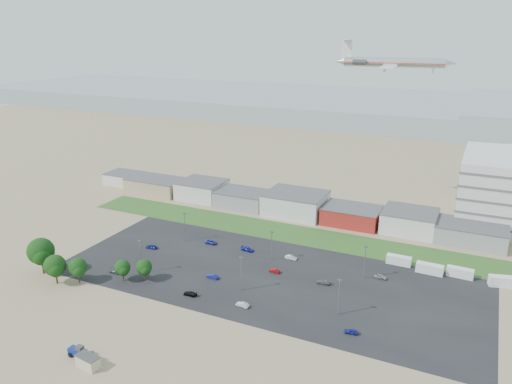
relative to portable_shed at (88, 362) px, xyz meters
The scene contains 35 objects.
ground 35.24m from the portable_shed, 69.38° to the left, with size 700.00×700.00×0.00m, color #8F7F5B.
parking_lot 55.76m from the portable_shed, 71.81° to the left, with size 120.00×50.00×0.01m, color black.
grass_strip 85.87m from the portable_shed, 81.70° to the left, with size 160.00×16.00×0.02m, color #2F5620.
hills_backdrop 351.89m from the portable_shed, 81.44° to the left, with size 700.00×200.00×9.00m, color gray, non-canonical shape.
building_row 104.09m from the portable_shed, 92.53° to the left, with size 170.00×20.00×8.00m, color silver, non-canonical shape.
portable_shed is the anchor object (origin of this frame).
telehandler 4.92m from the portable_shed, 159.24° to the left, with size 6.69×2.23×2.79m, color navy, non-canonical shape.
box_trailer_a 91.21m from the portable_shed, 56.79° to the left, with size 7.22×2.26×2.71m, color silver, non-canonical shape.
box_trailer_b 94.86m from the portable_shed, 51.52° to the left, with size 7.58×2.37×2.84m, color silver, non-canonical shape.
box_trailer_c 101.07m from the portable_shed, 48.39° to the left, with size 7.24×2.26×2.72m, color silver, non-canonical shape.
box_trailer_d 108.35m from the portable_shed, 43.69° to the left, with size 7.72×2.41×2.90m, color silver, non-canonical shape.
tree_far_left 49.90m from the portable_shed, 147.26° to the left, with size 8.16×8.16×12.23m, color black, non-canonical shape.
tree_left 41.48m from the portable_shed, 144.48° to the left, with size 6.40×6.40×9.59m, color black, non-canonical shape.
tree_mid 39.38m from the portable_shed, 136.46° to the left, with size 5.49×5.49×8.24m, color black, non-canonical shape.
tree_right 37.83m from the portable_shed, 118.63° to the left, with size 4.73×4.73×7.09m, color black, non-canonical shape.
tree_near 38.14m from the portable_shed, 109.59° to the left, with size 4.75×4.75×7.12m, color black, non-canonical shape.
lightpole_front_l 42.69m from the portable_shed, 112.68° to the left, with size 1.18×0.49×10.03m, color slate, non-canonical shape.
lightpole_front_m 44.89m from the portable_shed, 71.26° to the left, with size 1.15×0.48×9.77m, color slate, non-canonical shape.
lightpole_front_r 58.85m from the portable_shed, 45.31° to the left, with size 1.12×0.47×9.53m, color slate, non-canonical shape.
lightpole_back_l 66.51m from the portable_shed, 105.23° to the left, with size 1.15×0.48×9.78m, color slate, non-canonical shape.
lightpole_back_m 64.51m from the portable_shed, 77.16° to the left, with size 1.10×0.46×9.39m, color slate, non-canonical shape.
lightpole_back_r 76.22m from the portable_shed, 55.98° to the left, with size 1.16×0.48×9.88m, color slate, non-canonical shape.
airliner 140.47m from the portable_shed, 74.38° to the left, with size 43.34×29.55×12.80m, color silver, non-canonical shape.
parked_car_2 58.22m from the portable_shed, 37.10° to the left, with size 1.33×3.29×1.12m, color navy.
parked_car_3 34.21m from the portable_shed, 84.39° to the left, with size 1.54×3.80×1.10m, color black.
parked_car_4 45.06m from the portable_shed, 85.05° to the left, with size 1.25×3.59×1.18m, color navy.
parked_car_5 59.31m from the portable_shed, 113.94° to the left, with size 1.54×3.83×1.30m, color navy.
parked_car_6 65.81m from the portable_shed, 85.89° to the left, with size 1.75×4.30×1.25m, color navy.
parked_car_7 58.57m from the portable_shed, 71.70° to the left, with size 1.14×3.28×1.08m, color maroon.
parked_car_8 80.09m from the portable_shed, 54.14° to the left, with size 1.45×3.61×1.23m, color #A5A5AA.
parked_car_9 66.00m from the portable_shed, 97.34° to the left, with size 1.83×3.97×1.10m, color navy.
parked_car_10 42.59m from the portable_shed, 122.80° to the left, with size 1.59×3.91×1.14m, color #595B5E.
parked_car_11 68.67m from the portable_shed, 73.52° to the left, with size 1.28×3.68×1.21m, color silver.
parked_car_12 64.36m from the portable_shed, 58.94° to the left, with size 1.56×3.83×1.11m, color #595B5E.
parked_car_13 39.53m from the portable_shed, 62.30° to the left, with size 1.22×3.50×1.15m, color silver.
Camera 1 is at (56.46, -97.27, 66.96)m, focal length 35.00 mm.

